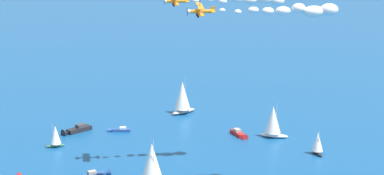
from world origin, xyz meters
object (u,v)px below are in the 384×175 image
Objects in this scene: motorboat_near_centre at (119,130)px; motorboat_mid_cluster at (240,134)px; sailboat_outer_ring_a at (318,143)px; motorboat_outer_ring_c at (98,174)px; wingwalker_lead at (200,2)px; biplane_wingman at (175,1)px; biplane_lead at (200,11)px; sailboat_inshore at (152,164)px; sailboat_ahead at (183,97)px; motorboat_outer_ring_b at (75,130)px; sailboat_far_port at (273,121)px; sailboat_far_stbd at (55,136)px.

motorboat_near_centre is 41.47m from motorboat_mid_cluster.
sailboat_outer_ring_a is at bearing -94.33° from motorboat_mid_cluster.
motorboat_mid_cluster is at bearing -15.97° from motorboat_outer_ring_c.
wingwalker_lead reaches higher than sailboat_outer_ring_a.
biplane_wingman is (-35.75, 27.81, 44.92)m from sailboat_outer_ring_a.
biplane_lead is at bearing -120.41° from motorboat_near_centre.
biplane_wingman is at bearing -117.06° from motorboat_near_centre.
motorboat_near_centre is 50.97m from sailboat_inshore.
motorboat_mid_cluster is 1.33× the size of biplane_lead.
sailboat_outer_ring_a is (-2.17, -28.61, 2.91)m from motorboat_mid_cluster.
sailboat_ahead is at bearing -10.28° from motorboat_near_centre.
motorboat_outer_ring_b is 69.46m from biplane_wingman.
sailboat_far_port is (23.78, -46.82, 4.92)m from motorboat_near_centre.
wingwalker_lead is 0.23× the size of biplane_wingman.
motorboat_near_centre is 0.92× the size of sailboat_outer_ring_a.
biplane_wingman is at bearing 142.13° from sailboat_outer_ring_a.
biplane_wingman is at bearing 52.35° from biplane_lead.
sailboat_ahead is at bearing 37.67° from biplane_lead.
sailboat_inshore reaches higher than motorboat_outer_ring_c.
sailboat_far_stbd is at bearing 131.61° from sailboat_far_port.
sailboat_outer_ring_a is 81.34m from motorboat_outer_ring_b.
biplane_wingman is (-19.35, -37.88, 47.95)m from motorboat_near_centre.
sailboat_far_port reaches higher than motorboat_mid_cluster.
motorboat_mid_cluster is 72.38m from wingwalker_lead.
biplane_wingman reaches higher than sailboat_outer_ring_a.
wingwalker_lead is at bearing -84.28° from motorboat_outer_ring_c.
motorboat_mid_cluster is 55.87m from motorboat_outer_ring_b.
biplane_wingman reaches higher than sailboat_ahead.
wingwalker_lead is (-0.22, -0.17, 2.13)m from biplane_lead.
sailboat_inshore is 55.54m from sailboat_outer_ring_a.
motorboat_near_centre is 78.09m from biplane_lead.
sailboat_inshore is 0.99× the size of sailboat_ahead.
biplane_lead reaches higher than motorboat_outer_ring_b.
motorboat_outer_ring_b is (14.39, 5.31, -2.72)m from sailboat_far_stbd.
motorboat_mid_cluster is at bearing 18.30° from wingwalker_lead.
sailboat_ahead is at bearing 76.63° from sailboat_outer_ring_a.
biplane_lead is 19.74m from biplane_wingman.
sailboat_ahead is 73.00m from biplane_wingman.
motorboat_mid_cluster is at bearing 18.20° from biplane_lead.
motorboat_mid_cluster is 55.54m from motorboat_outer_ring_c.
motorboat_near_centre is at bearing 169.72° from sailboat_ahead.
motorboat_outer_ring_b is at bearing 70.96° from biplane_lead.
sailboat_ahead is 67.73m from motorboat_outer_ring_c.
sailboat_far_stbd is 60.34m from motorboat_mid_cluster.
sailboat_far_port is at bearing -7.90° from sailboat_inshore.
wingwalker_lead reaches higher than motorboat_outer_ring_c.
biplane_lead is (-8.06, -59.74, 44.42)m from sailboat_far_stbd.
wingwalker_lead is (-48.03, 12.01, 46.52)m from sailboat_outer_ring_a.
sailboat_far_port is at bearing -99.51° from sailboat_ahead.
sailboat_inshore reaches higher than motorboat_mid_cluster.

